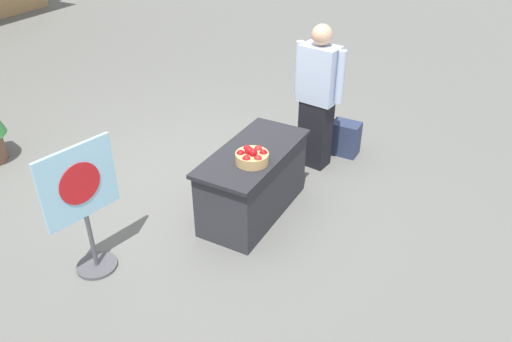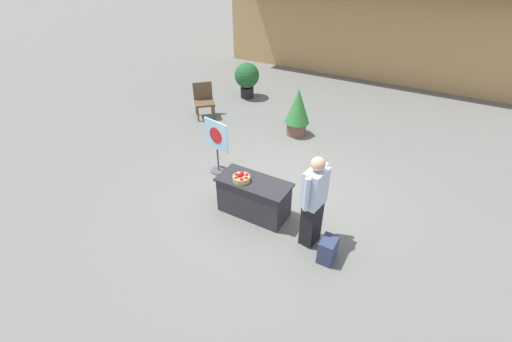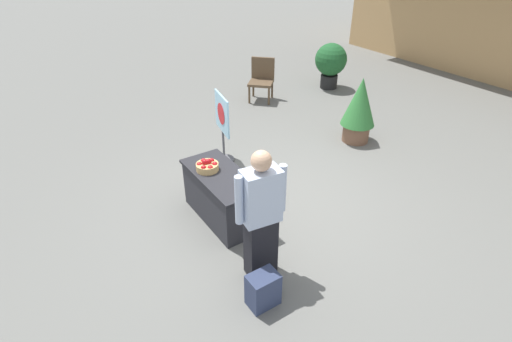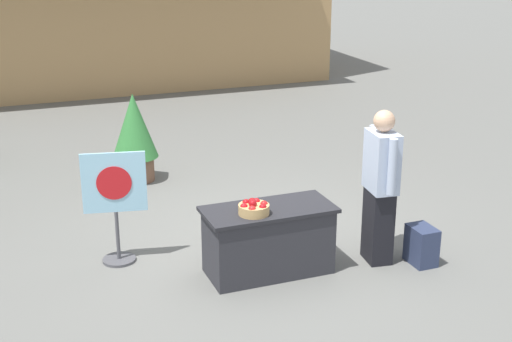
{
  "view_description": "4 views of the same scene",
  "coord_description": "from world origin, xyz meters",
  "px_view_note": "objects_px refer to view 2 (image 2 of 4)",
  "views": [
    {
      "loc": [
        -3.79,
        -2.77,
        3.12
      ],
      "look_at": [
        -0.19,
        -0.8,
        0.57
      ],
      "focal_mm": 35.0,
      "sensor_mm": 36.0,
      "label": 1
    },
    {
      "loc": [
        2.48,
        -5.04,
        4.28
      ],
      "look_at": [
        -0.1,
        -0.63,
        0.89
      ],
      "focal_mm": 24.0,
      "sensor_mm": 36.0,
      "label": 2
    },
    {
      "loc": [
        4.01,
        -2.88,
        3.61
      ],
      "look_at": [
        0.49,
        -0.54,
        1.02
      ],
      "focal_mm": 28.0,
      "sensor_mm": 36.0,
      "label": 3
    },
    {
      "loc": [
        -2.67,
        -7.0,
        3.44
      ],
      "look_at": [
        0.02,
        -0.05,
        0.9
      ],
      "focal_mm": 50.0,
      "sensor_mm": 36.0,
      "label": 4
    }
  ],
  "objects_px": {
    "person_visitor": "(314,202)",
    "potted_plant_far_left": "(247,77)",
    "display_table": "(254,197)",
    "patio_chair": "(204,98)",
    "apple_basket": "(241,178)",
    "poster_board": "(217,144)",
    "potted_plant_near_right": "(298,110)",
    "backpack": "(328,250)"
  },
  "relations": [
    {
      "from": "display_table",
      "to": "person_visitor",
      "type": "distance_m",
      "value": 1.32
    },
    {
      "from": "apple_basket",
      "to": "patio_chair",
      "type": "relative_size",
      "value": 0.32
    },
    {
      "from": "person_visitor",
      "to": "potted_plant_far_left",
      "type": "relative_size",
      "value": 1.47
    },
    {
      "from": "poster_board",
      "to": "patio_chair",
      "type": "xyz_separation_m",
      "value": [
        -2.12,
        2.27,
        -0.16
      ]
    },
    {
      "from": "poster_board",
      "to": "patio_chair",
      "type": "height_order",
      "value": "poster_board"
    },
    {
      "from": "patio_chair",
      "to": "apple_basket",
      "type": "bearing_deg",
      "value": 1.25
    },
    {
      "from": "potted_plant_far_left",
      "to": "patio_chair",
      "type": "bearing_deg",
      "value": -99.15
    },
    {
      "from": "display_table",
      "to": "potted_plant_near_right",
      "type": "distance_m",
      "value": 3.45
    },
    {
      "from": "patio_chair",
      "to": "potted_plant_far_left",
      "type": "bearing_deg",
      "value": 125.86
    },
    {
      "from": "display_table",
      "to": "poster_board",
      "type": "distance_m",
      "value": 1.68
    },
    {
      "from": "patio_chair",
      "to": "potted_plant_far_left",
      "type": "xyz_separation_m",
      "value": [
        0.31,
        1.91,
        0.14
      ]
    },
    {
      "from": "display_table",
      "to": "apple_basket",
      "type": "height_order",
      "value": "apple_basket"
    },
    {
      "from": "poster_board",
      "to": "potted_plant_near_right",
      "type": "bearing_deg",
      "value": 175.36
    },
    {
      "from": "display_table",
      "to": "patio_chair",
      "type": "distance_m",
      "value": 4.71
    },
    {
      "from": "apple_basket",
      "to": "poster_board",
      "type": "height_order",
      "value": "poster_board"
    },
    {
      "from": "apple_basket",
      "to": "potted_plant_far_left",
      "type": "bearing_deg",
      "value": 120.7
    },
    {
      "from": "display_table",
      "to": "poster_board",
      "type": "bearing_deg",
      "value": 149.73
    },
    {
      "from": "person_visitor",
      "to": "poster_board",
      "type": "bearing_deg",
      "value": -12.95
    },
    {
      "from": "patio_chair",
      "to": "potted_plant_near_right",
      "type": "height_order",
      "value": "potted_plant_near_right"
    },
    {
      "from": "potted_plant_near_right",
      "to": "display_table",
      "type": "bearing_deg",
      "value": -78.71
    },
    {
      "from": "potted_plant_near_right",
      "to": "backpack",
      "type": "bearing_deg",
      "value": -58.78
    },
    {
      "from": "apple_basket",
      "to": "patio_chair",
      "type": "bearing_deg",
      "value": 136.24
    },
    {
      "from": "backpack",
      "to": "poster_board",
      "type": "bearing_deg",
      "value": 157.85
    },
    {
      "from": "backpack",
      "to": "poster_board",
      "type": "xyz_separation_m",
      "value": [
        -3.03,
        1.24,
        0.49
      ]
    },
    {
      "from": "display_table",
      "to": "patio_chair",
      "type": "height_order",
      "value": "patio_chair"
    },
    {
      "from": "person_visitor",
      "to": "potted_plant_near_right",
      "type": "height_order",
      "value": "person_visitor"
    },
    {
      "from": "apple_basket",
      "to": "poster_board",
      "type": "distance_m",
      "value": 1.53
    },
    {
      "from": "patio_chair",
      "to": "potted_plant_far_left",
      "type": "relative_size",
      "value": 0.86
    },
    {
      "from": "potted_plant_far_left",
      "to": "apple_basket",
      "type": "bearing_deg",
      "value": -59.3
    },
    {
      "from": "display_table",
      "to": "person_visitor",
      "type": "xyz_separation_m",
      "value": [
        1.21,
        -0.16,
        0.49
      ]
    },
    {
      "from": "patio_chair",
      "to": "display_table",
      "type": "bearing_deg",
      "value": 3.82
    },
    {
      "from": "backpack",
      "to": "person_visitor",
      "type": "bearing_deg",
      "value": 149.13
    },
    {
      "from": "poster_board",
      "to": "potted_plant_far_left",
      "type": "distance_m",
      "value": 4.55
    },
    {
      "from": "patio_chair",
      "to": "potted_plant_near_right",
      "type": "xyz_separation_m",
      "value": [
        2.87,
        0.27,
        0.15
      ]
    },
    {
      "from": "apple_basket",
      "to": "person_visitor",
      "type": "bearing_deg",
      "value": -2.63
    },
    {
      "from": "backpack",
      "to": "apple_basket",
      "type": "bearing_deg",
      "value": 170.39
    },
    {
      "from": "patio_chair",
      "to": "potted_plant_far_left",
      "type": "distance_m",
      "value": 1.94
    },
    {
      "from": "potted_plant_far_left",
      "to": "person_visitor",
      "type": "bearing_deg",
      "value": -49.34
    },
    {
      "from": "apple_basket",
      "to": "patio_chair",
      "type": "distance_m",
      "value": 4.63
    },
    {
      "from": "display_table",
      "to": "apple_basket",
      "type": "relative_size",
      "value": 4.34
    },
    {
      "from": "display_table",
      "to": "potted_plant_far_left",
      "type": "bearing_deg",
      "value": 122.85
    },
    {
      "from": "person_visitor",
      "to": "display_table",
      "type": "bearing_deg",
      "value": -0.0
    }
  ]
}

